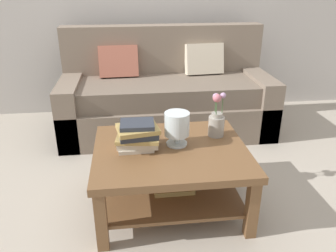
# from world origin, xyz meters

# --- Properties ---
(ground_plane) EXTENTS (10.00, 10.00, 0.00)m
(ground_plane) POSITION_xyz_m (0.00, 0.00, 0.00)
(ground_plane) COLOR #ADA393
(couch) EXTENTS (2.13, 0.90, 1.06)m
(couch) POSITION_xyz_m (0.15, 0.95, 0.36)
(couch) COLOR #7A6B5B
(couch) RESTS_ON ground
(coffee_table) EXTENTS (1.03, 0.87, 0.46)m
(coffee_table) POSITION_xyz_m (0.02, -0.41, 0.34)
(coffee_table) COLOR brown
(coffee_table) RESTS_ON ground
(book_stack_main) EXTENTS (0.31, 0.25, 0.19)m
(book_stack_main) POSITION_xyz_m (-0.20, -0.39, 0.56)
(book_stack_main) COLOR beige
(book_stack_main) RESTS_ON coffee_table
(glass_hurricane_vase) EXTENTS (0.17, 0.17, 0.24)m
(glass_hurricane_vase) POSITION_xyz_m (0.07, -0.36, 0.61)
(glass_hurricane_vase) COLOR silver
(glass_hurricane_vase) RESTS_ON coffee_table
(flower_pitcher) EXTENTS (0.12, 0.12, 0.33)m
(flower_pitcher) POSITION_xyz_m (0.37, -0.25, 0.58)
(flower_pitcher) COLOR #9E998E
(flower_pitcher) RESTS_ON coffee_table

